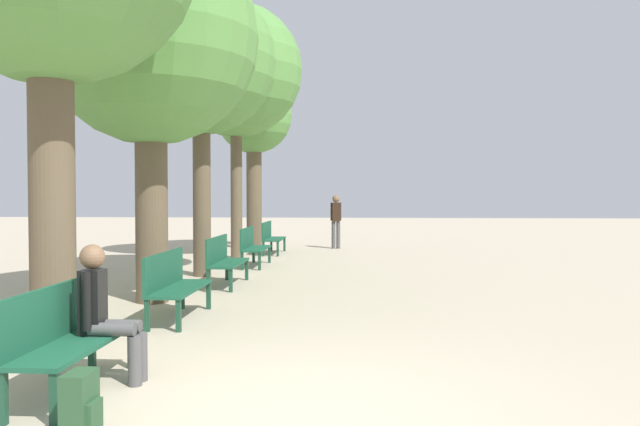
% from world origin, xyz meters
% --- Properties ---
extents(ground_plane, '(80.00, 80.00, 0.00)m').
position_xyz_m(ground_plane, '(0.00, 0.00, 0.00)').
color(ground_plane, '#B7A88E').
extents(bench_row_0, '(0.48, 1.61, 0.91)m').
position_xyz_m(bench_row_0, '(-1.82, 0.35, 0.51)').
color(bench_row_0, '#195138').
rests_on(bench_row_0, ground_plane).
extents(bench_row_1, '(0.48, 1.61, 0.91)m').
position_xyz_m(bench_row_1, '(-1.82, 3.45, 0.51)').
color(bench_row_1, '#195138').
rests_on(bench_row_1, ground_plane).
extents(bench_row_2, '(0.48, 1.61, 0.91)m').
position_xyz_m(bench_row_2, '(-1.82, 6.56, 0.51)').
color(bench_row_2, '#195138').
rests_on(bench_row_2, ground_plane).
extents(bench_row_3, '(0.48, 1.61, 0.91)m').
position_xyz_m(bench_row_3, '(-1.82, 9.66, 0.51)').
color(bench_row_3, '#195138').
rests_on(bench_row_3, ground_plane).
extents(bench_row_4, '(0.48, 1.61, 0.91)m').
position_xyz_m(bench_row_4, '(-1.82, 12.77, 0.51)').
color(bench_row_4, '#195138').
rests_on(bench_row_4, ground_plane).
extents(tree_row_1, '(3.36, 3.36, 5.81)m').
position_xyz_m(tree_row_1, '(-2.56, 4.76, 4.08)').
color(tree_row_1, brown).
rests_on(tree_row_1, ground_plane).
extents(tree_row_2, '(3.06, 3.06, 5.97)m').
position_xyz_m(tree_row_2, '(-2.56, 7.87, 4.40)').
color(tree_row_2, brown).
rests_on(tree_row_2, ground_plane).
extents(tree_row_3, '(3.49, 3.49, 6.68)m').
position_xyz_m(tree_row_3, '(-2.56, 11.50, 4.91)').
color(tree_row_3, brown).
rests_on(tree_row_3, ground_plane).
extents(tree_row_4, '(2.35, 2.35, 5.29)m').
position_xyz_m(tree_row_4, '(-2.56, 14.27, 3.99)').
color(tree_row_4, brown).
rests_on(tree_row_4, ground_plane).
extents(person_seated, '(0.58, 0.33, 1.24)m').
position_xyz_m(person_seated, '(-1.59, 0.64, 0.66)').
color(person_seated, '#4C4C4C').
rests_on(person_seated, ground_plane).
extents(backpack, '(0.21, 0.28, 0.47)m').
position_xyz_m(backpack, '(-1.24, -0.63, 0.23)').
color(backpack, '#284C2D').
rests_on(backpack, ground_plane).
extents(pedestrian_near, '(0.34, 0.23, 1.66)m').
position_xyz_m(pedestrian_near, '(-0.04, 14.55, 0.95)').
color(pedestrian_near, '#4C4C4C').
rests_on(pedestrian_near, ground_plane).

